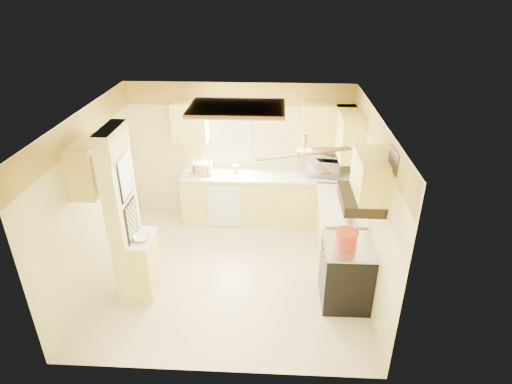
# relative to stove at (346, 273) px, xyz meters

# --- Properties ---
(floor) EXTENTS (4.00, 4.00, 0.00)m
(floor) POSITION_rel_stove_xyz_m (-1.67, 0.55, -0.46)
(floor) COLOR beige
(floor) RESTS_ON ground
(ceiling) EXTENTS (4.00, 4.00, 0.00)m
(ceiling) POSITION_rel_stove_xyz_m (-1.67, 0.55, 2.04)
(ceiling) COLOR white
(ceiling) RESTS_ON wall_back
(wall_back) EXTENTS (4.00, 0.00, 4.00)m
(wall_back) POSITION_rel_stove_xyz_m (-1.67, 2.45, 0.79)
(wall_back) COLOR #E5D68C
(wall_back) RESTS_ON floor
(wall_front) EXTENTS (4.00, 0.00, 4.00)m
(wall_front) POSITION_rel_stove_xyz_m (-1.67, -1.35, 0.79)
(wall_front) COLOR #E5D68C
(wall_front) RESTS_ON floor
(wall_left) EXTENTS (0.00, 3.80, 3.80)m
(wall_left) POSITION_rel_stove_xyz_m (-3.67, 0.55, 0.79)
(wall_left) COLOR #E5D68C
(wall_left) RESTS_ON floor
(wall_right) EXTENTS (0.00, 3.80, 3.80)m
(wall_right) POSITION_rel_stove_xyz_m (0.33, 0.55, 0.79)
(wall_right) COLOR #E5D68C
(wall_right) RESTS_ON floor
(wallpaper_border) EXTENTS (4.00, 0.02, 0.40)m
(wallpaper_border) POSITION_rel_stove_xyz_m (-1.67, 2.43, 1.84)
(wallpaper_border) COLOR yellow
(wallpaper_border) RESTS_ON wall_back
(partition_column) EXTENTS (0.20, 0.70, 2.50)m
(partition_column) POSITION_rel_stove_xyz_m (-3.02, 0.00, 0.79)
(partition_column) COLOR #E5D68C
(partition_column) RESTS_ON floor
(partition_ledge) EXTENTS (0.25, 0.55, 0.90)m
(partition_ledge) POSITION_rel_stove_xyz_m (-2.80, 0.00, -0.01)
(partition_ledge) COLOR #FFEA61
(partition_ledge) RESTS_ON floor
(ledge_top) EXTENTS (0.28, 0.58, 0.04)m
(ledge_top) POSITION_rel_stove_xyz_m (-2.80, 0.00, 0.46)
(ledge_top) COLOR white
(ledge_top) RESTS_ON partition_ledge
(lower_cabinets_back) EXTENTS (3.00, 0.60, 0.90)m
(lower_cabinets_back) POSITION_rel_stove_xyz_m (-1.17, 2.15, -0.01)
(lower_cabinets_back) COLOR #FFEA61
(lower_cabinets_back) RESTS_ON floor
(lower_cabinets_right) EXTENTS (0.60, 1.40, 0.90)m
(lower_cabinets_right) POSITION_rel_stove_xyz_m (0.03, 1.15, -0.01)
(lower_cabinets_right) COLOR #FFEA61
(lower_cabinets_right) RESTS_ON floor
(countertop_back) EXTENTS (3.04, 0.64, 0.04)m
(countertop_back) POSITION_rel_stove_xyz_m (-1.17, 2.14, 0.46)
(countertop_back) COLOR white
(countertop_back) RESTS_ON lower_cabinets_back
(countertop_right) EXTENTS (0.64, 1.44, 0.04)m
(countertop_right) POSITION_rel_stove_xyz_m (0.02, 1.15, 0.46)
(countertop_right) COLOR white
(countertop_right) RESTS_ON lower_cabinets_right
(dishwasher_panel) EXTENTS (0.58, 0.02, 0.80)m
(dishwasher_panel) POSITION_rel_stove_xyz_m (-1.92, 1.84, -0.03)
(dishwasher_panel) COLOR white
(dishwasher_panel) RESTS_ON lower_cabinets_back
(window) EXTENTS (0.92, 0.02, 1.02)m
(window) POSITION_rel_stove_xyz_m (-1.92, 2.44, 1.09)
(window) COLOR white
(window) RESTS_ON wall_back
(upper_cab_back_left) EXTENTS (0.60, 0.35, 0.70)m
(upper_cab_back_left) POSITION_rel_stove_xyz_m (-2.52, 2.27, 1.39)
(upper_cab_back_left) COLOR #FFEA61
(upper_cab_back_left) RESTS_ON wall_back
(upper_cab_back_right) EXTENTS (0.90, 0.35, 0.70)m
(upper_cab_back_right) POSITION_rel_stove_xyz_m (-0.12, 2.27, 1.39)
(upper_cab_back_right) COLOR #FFEA61
(upper_cab_back_right) RESTS_ON wall_back
(upper_cab_right) EXTENTS (0.35, 1.00, 0.70)m
(upper_cab_right) POSITION_rel_stove_xyz_m (0.16, 1.80, 1.39)
(upper_cab_right) COLOR #FFEA61
(upper_cab_right) RESTS_ON wall_right
(upper_cab_left_wall) EXTENTS (0.35, 0.75, 0.70)m
(upper_cab_left_wall) POSITION_rel_stove_xyz_m (-3.49, 0.30, 1.39)
(upper_cab_left_wall) COLOR #FFEA61
(upper_cab_left_wall) RESTS_ON wall_left
(upper_cab_over_stove) EXTENTS (0.35, 0.76, 0.52)m
(upper_cab_over_stove) POSITION_rel_stove_xyz_m (0.16, 0.00, 1.49)
(upper_cab_over_stove) COLOR #FFEA61
(upper_cab_over_stove) RESTS_ON wall_right
(stove) EXTENTS (0.68, 0.77, 0.92)m
(stove) POSITION_rel_stove_xyz_m (0.00, 0.00, 0.00)
(stove) COLOR black
(stove) RESTS_ON floor
(range_hood) EXTENTS (0.50, 0.76, 0.14)m
(range_hood) POSITION_rel_stove_xyz_m (0.07, 0.00, 1.16)
(range_hood) COLOR black
(range_hood) RESTS_ON upper_cab_over_stove
(poster_menu) EXTENTS (0.02, 0.42, 0.57)m
(poster_menu) POSITION_rel_stove_xyz_m (-2.91, 0.00, 1.39)
(poster_menu) COLOR black
(poster_menu) RESTS_ON partition_column
(poster_nashville) EXTENTS (0.02, 0.42, 0.57)m
(poster_nashville) POSITION_rel_stove_xyz_m (-2.91, 0.00, 0.74)
(poster_nashville) COLOR black
(poster_nashville) RESTS_ON partition_column
(ceiling_light_panel) EXTENTS (1.35, 0.95, 0.06)m
(ceiling_light_panel) POSITION_rel_stove_xyz_m (-1.57, 1.05, 2.00)
(ceiling_light_panel) COLOR brown
(ceiling_light_panel) RESTS_ON ceiling
(ceiling_fan) EXTENTS (1.15, 1.15, 0.26)m
(ceiling_fan) POSITION_rel_stove_xyz_m (-0.67, -0.15, 1.83)
(ceiling_fan) COLOR gold
(ceiling_fan) RESTS_ON ceiling
(vent_grate) EXTENTS (0.02, 0.40, 0.25)m
(vent_grate) POSITION_rel_stove_xyz_m (0.31, -0.35, 1.84)
(vent_grate) COLOR black
(vent_grate) RESTS_ON wall_right
(microwave) EXTENTS (0.63, 0.47, 0.32)m
(microwave) POSITION_rel_stove_xyz_m (-0.16, 2.19, 0.64)
(microwave) COLOR white
(microwave) RESTS_ON countertop_back
(bowl) EXTENTS (0.29, 0.29, 0.06)m
(bowl) POSITION_rel_stove_xyz_m (-2.78, -0.05, 0.51)
(bowl) COLOR white
(bowl) RESTS_ON ledge_top
(dutch_oven) EXTENTS (0.31, 0.31, 0.21)m
(dutch_oven) POSITION_rel_stove_xyz_m (-0.04, 0.02, 0.56)
(dutch_oven) COLOR red
(dutch_oven) RESTS_ON stove
(kettle) EXTENTS (0.16, 0.16, 0.25)m
(kettle) POSITION_rel_stove_xyz_m (0.07, 0.55, 0.60)
(kettle) COLOR silver
(kettle) RESTS_ON countertop_right
(dish_rack) EXTENTS (0.38, 0.29, 0.22)m
(dish_rack) POSITION_rel_stove_xyz_m (-2.33, 2.12, 0.56)
(dish_rack) COLOR tan
(dish_rack) RESTS_ON countertop_back
(utensil_crock) EXTENTS (0.11, 0.11, 0.22)m
(utensil_crock) POSITION_rel_stove_xyz_m (-1.73, 2.20, 0.55)
(utensil_crock) COLOR white
(utensil_crock) RESTS_ON countertop_back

